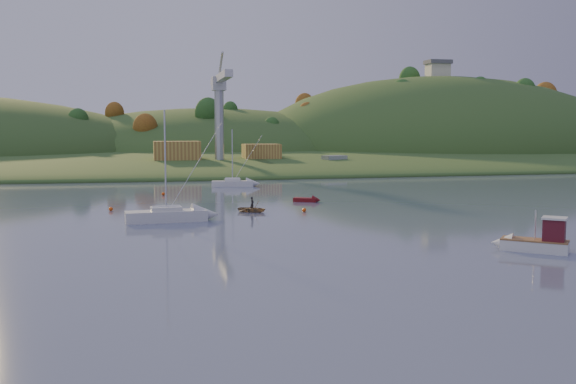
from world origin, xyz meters
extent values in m
plane|color=#3D4B65|center=(0.00, 0.00, 0.00)|extent=(500.00, 500.00, 0.00)
cube|color=#28461C|center=(0.00, 230.00, 0.00)|extent=(620.00, 220.00, 1.50)
ellipsoid|color=#28461C|center=(0.00, 165.00, 0.00)|extent=(640.00, 150.00, 7.00)
ellipsoid|color=#28461C|center=(10.00, 210.00, 0.00)|extent=(140.00, 120.00, 36.00)
ellipsoid|color=#28461C|center=(95.00, 195.00, 0.00)|extent=(150.00, 130.00, 60.00)
cube|color=beige|center=(95.00, 195.00, 32.50)|extent=(8.00, 6.00, 5.00)
cube|color=#595960|center=(95.00, 195.00, 35.70)|extent=(9.00, 7.00, 1.50)
cube|color=slate|center=(5.00, 122.00, 1.20)|extent=(42.00, 16.00, 2.40)
cube|color=#956131|center=(-8.00, 123.00, 4.80)|extent=(11.00, 8.00, 4.80)
cube|color=#956131|center=(13.00, 124.00, 4.40)|extent=(9.00, 7.00, 4.00)
cylinder|color=#B7B7BC|center=(2.00, 120.00, 11.40)|extent=(2.20, 2.20, 18.00)
cube|color=#B7B7BC|center=(2.00, 120.00, 20.90)|extent=(3.20, 3.20, 3.20)
cube|color=#B7B7BC|center=(2.00, 111.00, 21.90)|extent=(1.80, 18.00, 1.60)
cube|color=#B7B7BC|center=(2.00, 125.00, 21.90)|extent=(1.80, 10.00, 1.60)
cube|color=silver|center=(14.78, 11.71, 0.47)|extent=(5.16, 4.80, 0.93)
cone|color=silver|center=(12.81, 13.40, 0.47)|extent=(2.60, 2.60, 1.87)
cube|color=brown|center=(14.78, 11.71, 0.95)|extent=(5.19, 4.84, 0.12)
cube|color=#4F121C|center=(15.89, 10.76, 1.87)|extent=(2.28, 2.26, 1.87)
cube|color=silver|center=(15.89, 10.76, 2.86)|extent=(2.57, 2.56, 0.16)
cylinder|color=silver|center=(14.78, 11.71, 2.18)|extent=(0.10, 0.10, 2.49)
cube|color=silver|center=(-13.96, 36.00, 0.60)|extent=(8.88, 3.33, 1.20)
cube|color=silver|center=(-13.96, 36.00, 1.25)|extent=(3.41, 2.22, 0.76)
cylinder|color=silver|center=(-13.96, 36.00, 6.63)|extent=(0.18, 0.18, 10.86)
cylinder|color=silver|center=(-13.96, 36.00, 1.50)|extent=(3.47, 0.41, 0.12)
cylinder|color=silver|center=(-13.96, 36.00, 1.60)|extent=(3.06, 0.61, 0.36)
cube|color=silver|center=(-0.85, 77.57, 0.50)|extent=(7.48, 3.22, 1.00)
cube|color=silver|center=(-0.85, 77.57, 1.05)|extent=(2.93, 2.01, 0.63)
cylinder|color=silver|center=(-0.85, 77.57, 5.52)|extent=(0.18, 0.18, 9.05)
cylinder|color=silver|center=(-0.85, 77.57, 1.30)|extent=(2.88, 0.55, 0.12)
cylinder|color=silver|center=(-0.85, 77.57, 1.40)|extent=(2.56, 0.73, 0.36)
imported|color=#927750|center=(-3.46, 41.97, 0.36)|extent=(4.32, 4.00, 0.73)
imported|color=black|center=(-3.46, 41.97, 0.80)|extent=(0.64, 0.70, 1.61)
cube|color=#5F0D11|center=(5.64, 51.44, 0.27)|extent=(3.45, 2.62, 0.54)
cone|color=#5F0D11|center=(7.07, 50.70, 0.27)|extent=(1.59, 1.66, 1.29)
cube|color=slate|center=(30.28, 118.00, 0.90)|extent=(14.92, 10.18, 1.81)
cube|color=#B7B7BC|center=(30.28, 118.00, 2.41)|extent=(6.73, 5.16, 2.41)
sphere|color=#EE4A0C|center=(2.67, 40.48, 0.25)|extent=(0.50, 0.50, 0.50)
sphere|color=#EE4A0C|center=(-20.25, 46.80, 0.25)|extent=(0.50, 0.50, 0.50)
sphere|color=#EE4A0C|center=(-13.31, 64.37, 0.25)|extent=(0.50, 0.50, 0.50)
camera|label=1|loc=(-16.51, -34.27, 9.94)|focal=40.00mm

